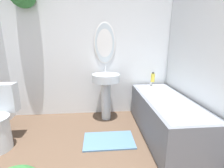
% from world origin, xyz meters
% --- Properties ---
extents(wall_back, '(2.93, 0.38, 2.40)m').
position_xyz_m(wall_back, '(-0.11, 2.68, 1.30)').
color(wall_back, silver).
rests_on(wall_back, ground_plane).
extents(pedestal_sink, '(0.45, 0.45, 0.89)m').
position_xyz_m(pedestal_sink, '(0.25, 2.40, 0.57)').
color(pedestal_sink, silver).
rests_on(pedestal_sink, ground_plane).
extents(bathtub, '(0.64, 1.58, 0.63)m').
position_xyz_m(bathtub, '(1.07, 1.83, 0.29)').
color(bathtub, slate).
rests_on(bathtub, ground_plane).
extents(shampoo_bottle, '(0.07, 0.07, 0.17)m').
position_xyz_m(shampoo_bottle, '(1.08, 2.47, 0.70)').
color(shampoo_bottle, gold).
rests_on(shampoo_bottle, bathtub).
extents(bath_mat, '(0.68, 0.42, 0.02)m').
position_xyz_m(bath_mat, '(0.25, 1.72, 0.01)').
color(bath_mat, '#4C7093').
rests_on(bath_mat, ground_plane).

